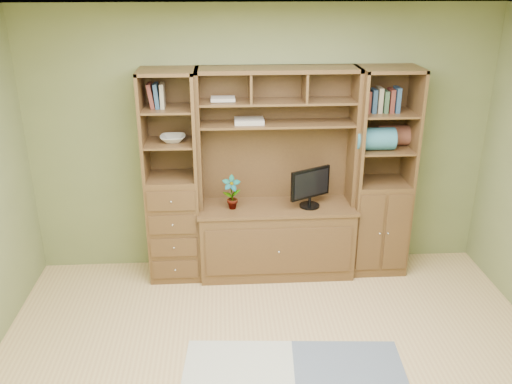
{
  "coord_description": "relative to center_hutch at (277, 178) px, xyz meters",
  "views": [
    {
      "loc": [
        -0.37,
        -3.08,
        2.84
      ],
      "look_at": [
        -0.1,
        1.2,
        1.1
      ],
      "focal_mm": 38.0,
      "sensor_mm": 36.0,
      "label": 1
    }
  ],
  "objects": [
    {
      "name": "room",
      "position": [
        -0.14,
        -1.73,
        0.28
      ],
      "size": [
        4.6,
        4.1,
        2.64
      ],
      "color": "tan",
      "rests_on": "ground"
    },
    {
      "name": "center_hutch",
      "position": [
        0.0,
        0.0,
        0.0
      ],
      "size": [
        1.54,
        0.53,
        2.05
      ],
      "primitive_type": "cube",
      "color": "#53371D",
      "rests_on": "ground"
    },
    {
      "name": "left_tower",
      "position": [
        -1.0,
        0.04,
        0.0
      ],
      "size": [
        0.5,
        0.45,
        2.05
      ],
      "primitive_type": "cube",
      "color": "#53371D",
      "rests_on": "ground"
    },
    {
      "name": "right_tower",
      "position": [
        1.02,
        0.04,
        0.0
      ],
      "size": [
        0.55,
        0.45,
        2.05
      ],
      "primitive_type": "cube",
      "color": "#53371D",
      "rests_on": "ground"
    },
    {
      "name": "monitor",
      "position": [
        0.32,
        -0.03,
        -0.03
      ],
      "size": [
        0.48,
        0.38,
        0.54
      ],
      "primitive_type": "cube",
      "rotation": [
        0.0,
        0.0,
        0.49
      ],
      "color": "black",
      "rests_on": "center_hutch"
    },
    {
      "name": "orchid",
      "position": [
        -0.44,
        -0.03,
        -0.13
      ],
      "size": [
        0.17,
        0.12,
        0.33
      ],
      "primitive_type": "imported",
      "color": "#A04E36",
      "rests_on": "center_hutch"
    },
    {
      "name": "magazines",
      "position": [
        -0.26,
        0.09,
        0.54
      ],
      "size": [
        0.27,
        0.2,
        0.04
      ],
      "primitive_type": "cube",
      "color": "#AEA594",
      "rests_on": "center_hutch"
    },
    {
      "name": "bowl",
      "position": [
        -0.97,
        0.04,
        0.39
      ],
      "size": [
        0.24,
        0.24,
        0.06
      ],
      "primitive_type": "imported",
      "color": "beige",
      "rests_on": "left_tower"
    },
    {
      "name": "blanket_teal",
      "position": [
        0.91,
        -0.01,
        0.37
      ],
      "size": [
        0.36,
        0.21,
        0.21
      ],
      "primitive_type": "cube",
      "color": "#2F6A7C",
      "rests_on": "right_tower"
    },
    {
      "name": "blanket_red",
      "position": [
        1.15,
        0.12,
        0.36
      ],
      "size": [
        0.35,
        0.19,
        0.19
      ],
      "primitive_type": "cube",
      "color": "brown",
      "rests_on": "right_tower"
    }
  ]
}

